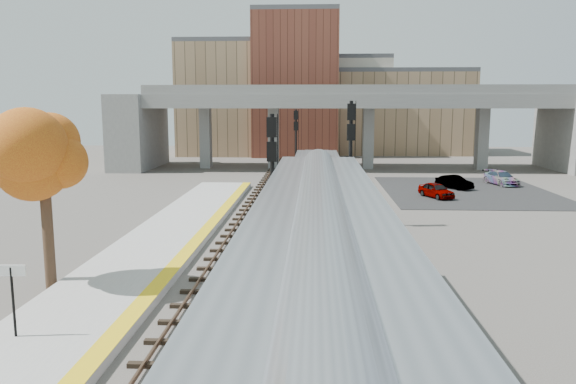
% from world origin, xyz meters
% --- Properties ---
extents(ground, '(160.00, 160.00, 0.00)m').
position_xyz_m(ground, '(0.00, 0.00, 0.00)').
color(ground, '#47423D').
rests_on(ground, ground).
extents(platform, '(4.50, 60.00, 0.35)m').
position_xyz_m(platform, '(-7.25, 0.00, 0.17)').
color(platform, '#9E9E99').
rests_on(platform, ground).
extents(yellow_strip, '(0.70, 60.00, 0.01)m').
position_xyz_m(yellow_strip, '(-5.35, 0.00, 0.35)').
color(yellow_strip, yellow).
rests_on(yellow_strip, platform).
extents(tracks, '(10.70, 95.00, 0.25)m').
position_xyz_m(tracks, '(0.93, 12.50, 0.08)').
color(tracks, black).
rests_on(tracks, ground).
extents(overpass, '(54.00, 12.00, 9.50)m').
position_xyz_m(overpass, '(4.92, 45.00, 5.81)').
color(overpass, slate).
rests_on(overpass, ground).
extents(buildings_far, '(43.00, 21.00, 20.60)m').
position_xyz_m(buildings_far, '(1.26, 66.57, 7.88)').
color(buildings_far, '#A1815D').
rests_on(buildings_far, ground).
extents(parking_lot, '(14.00, 18.00, 0.04)m').
position_xyz_m(parking_lot, '(14.00, 28.00, 0.02)').
color(parking_lot, black).
rests_on(parking_lot, ground).
extents(locomotive, '(3.02, 19.05, 4.10)m').
position_xyz_m(locomotive, '(1.00, 13.12, 2.28)').
color(locomotive, '#A8AAB2').
rests_on(locomotive, ground).
extents(coach, '(3.03, 25.00, 5.00)m').
position_xyz_m(coach, '(1.00, -9.48, 2.80)').
color(coach, '#A8AAB2').
rests_on(coach, ground).
extents(signal_mast_near, '(0.60, 0.64, 7.01)m').
position_xyz_m(signal_mast_near, '(-1.10, 4.97, 3.47)').
color(signal_mast_near, '#9E9E99').
rests_on(signal_mast_near, ground).
extents(signal_mast_mid, '(0.60, 0.64, 7.64)m').
position_xyz_m(signal_mast_mid, '(3.00, 13.32, 3.90)').
color(signal_mast_mid, '#9E9E99').
rests_on(signal_mast_mid, ground).
extents(signal_mast_far, '(0.60, 0.64, 6.93)m').
position_xyz_m(signal_mast_far, '(-1.10, 36.84, 3.42)').
color(signal_mast_far, '#9E9E99').
rests_on(signal_mast_far, ground).
extents(station_sign, '(0.90, 0.10, 2.27)m').
position_xyz_m(station_sign, '(-8.33, -4.55, 1.98)').
color(station_sign, black).
rests_on(station_sign, platform).
extents(tree, '(3.60, 3.60, 7.29)m').
position_xyz_m(tree, '(-9.90, 1.07, 5.41)').
color(tree, '#382619').
rests_on(tree, ground).
extents(car_a, '(2.69, 3.80, 1.20)m').
position_xyz_m(car_a, '(10.58, 24.29, 0.64)').
color(car_a, '#99999E').
rests_on(car_a, parking_lot).
extents(car_b, '(2.98, 3.65, 1.17)m').
position_xyz_m(car_b, '(13.21, 29.26, 0.63)').
color(car_b, '#99999E').
rests_on(car_b, parking_lot).
extents(car_c, '(2.73, 4.62, 1.26)m').
position_xyz_m(car_c, '(18.19, 32.00, 0.67)').
color(car_c, '#99999E').
rests_on(car_c, parking_lot).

